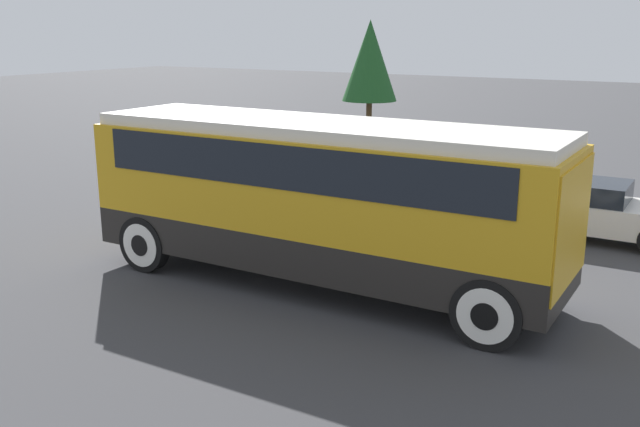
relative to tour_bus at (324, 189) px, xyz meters
name	(u,v)px	position (x,y,z in m)	size (l,w,h in m)	color
ground_plane	(320,284)	(-0.10, 0.00, -1.93)	(120.00, 120.00, 0.00)	#38383A
tour_bus	(324,189)	(0.00, 0.00, 0.00)	(9.28, 2.58, 3.20)	black
parked_car_near	(583,208)	(3.63, 6.06, -1.23)	(4.25, 1.80, 1.38)	silver
parked_car_mid	(347,181)	(-2.74, 5.97, -1.24)	(4.51, 1.97, 1.37)	#7A6B5B
tree_left	(370,61)	(-8.96, 19.56, 1.42)	(2.62, 2.62, 5.26)	brown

